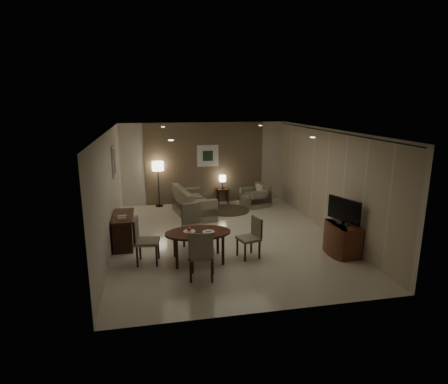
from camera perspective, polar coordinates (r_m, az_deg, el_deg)
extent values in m
cube|color=beige|center=(9.59, 0.24, -6.97)|extent=(5.50, 7.00, 0.00)
cube|color=white|center=(8.99, 0.25, 9.33)|extent=(5.50, 7.00, 0.00)
cube|color=brown|center=(12.58, -2.95, 4.42)|extent=(5.50, 0.00, 2.70)
cube|color=beige|center=(9.07, -17.04, 0.11)|extent=(0.00, 7.00, 2.70)
cube|color=beige|center=(10.10, 15.73, 1.57)|extent=(0.00, 7.00, 2.70)
cube|color=brown|center=(12.57, -2.94, 4.41)|extent=(3.96, 0.03, 2.70)
cylinder|color=black|center=(9.88, 15.85, 8.88)|extent=(0.03, 6.80, 0.03)
cube|color=silver|center=(12.52, -2.49, 5.54)|extent=(0.72, 0.03, 0.72)
cube|color=#1B3122|center=(12.50, -2.47, 5.53)|extent=(0.34, 0.01, 0.34)
cube|color=silver|center=(10.14, -16.45, 4.45)|extent=(0.03, 0.60, 0.80)
cube|color=gray|center=(10.14, -16.36, 4.45)|extent=(0.01, 0.46, 0.64)
cylinder|color=white|center=(7.03, -8.10, 7.81)|extent=(0.10, 0.10, 0.01)
cylinder|color=white|center=(7.71, 13.37, 8.10)|extent=(0.10, 0.10, 0.01)
cylinder|color=white|center=(10.61, -9.28, 9.77)|extent=(0.10, 0.10, 0.01)
cylinder|color=white|center=(11.07, 5.58, 10.05)|extent=(0.10, 0.10, 0.01)
cylinder|color=white|center=(8.09, -5.30, -6.00)|extent=(0.26, 0.26, 0.02)
cylinder|color=white|center=(8.04, -2.38, -6.07)|extent=(0.26, 0.26, 0.02)
sphere|color=#C24116|center=(8.07, -5.31, -5.65)|extent=(0.09, 0.09, 0.09)
cube|color=white|center=(8.03, -2.38, -5.92)|extent=(0.12, 0.08, 0.03)
cylinder|color=#3F3523|center=(11.88, 0.61, -2.78)|extent=(1.36, 1.36, 0.01)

